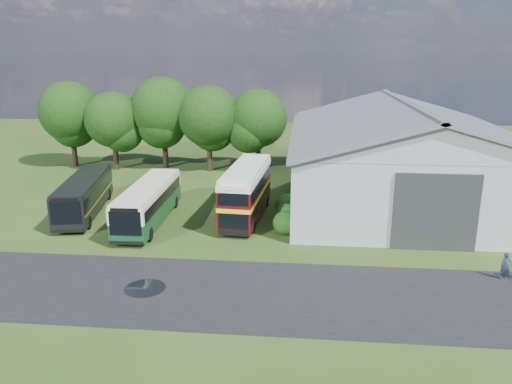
# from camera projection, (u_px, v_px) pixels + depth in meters

# --- Properties ---
(ground) EXTENTS (120.00, 120.00, 0.00)m
(ground) POSITION_uv_depth(u_px,v_px,m) (186.00, 266.00, 29.32)
(ground) COLOR #223D13
(ground) RESTS_ON ground
(asphalt_road) EXTENTS (60.00, 8.00, 0.02)m
(asphalt_road) POSITION_uv_depth(u_px,v_px,m) (228.00, 292.00, 26.17)
(asphalt_road) COLOR black
(asphalt_road) RESTS_ON ground
(puddle) EXTENTS (2.20, 2.20, 0.01)m
(puddle) POSITION_uv_depth(u_px,v_px,m) (145.00, 288.00, 26.59)
(puddle) COLOR black
(puddle) RESTS_ON ground
(storage_shed) EXTENTS (18.80, 24.80, 8.15)m
(storage_shed) POSITION_uv_depth(u_px,v_px,m) (402.00, 149.00, 42.07)
(storage_shed) COLOR gray
(storage_shed) RESTS_ON ground
(tree_left_a) EXTENTS (6.46, 6.46, 9.12)m
(tree_left_a) POSITION_uv_depth(u_px,v_px,m) (70.00, 112.00, 52.81)
(tree_left_a) COLOR black
(tree_left_a) RESTS_ON ground
(tree_left_b) EXTENTS (5.78, 5.78, 8.16)m
(tree_left_b) POSITION_uv_depth(u_px,v_px,m) (113.00, 120.00, 51.56)
(tree_left_b) COLOR black
(tree_left_b) RESTS_ON ground
(tree_mid) EXTENTS (6.80, 6.80, 9.60)m
(tree_mid) POSITION_uv_depth(u_px,v_px,m) (163.00, 110.00, 52.08)
(tree_mid) COLOR black
(tree_mid) RESTS_ON ground
(tree_right_a) EXTENTS (6.26, 6.26, 8.83)m
(tree_right_a) POSITION_uv_depth(u_px,v_px,m) (209.00, 116.00, 50.80)
(tree_right_a) COLOR black
(tree_right_a) RESTS_ON ground
(tree_right_b) EXTENTS (5.98, 5.98, 8.45)m
(tree_right_b) POSITION_uv_depth(u_px,v_px,m) (258.00, 118.00, 51.17)
(tree_right_b) COLOR black
(tree_right_b) RESTS_ON ground
(shrub_front) EXTENTS (1.70, 1.70, 1.70)m
(shrub_front) POSITION_uv_depth(u_px,v_px,m) (285.00, 233.00, 34.54)
(shrub_front) COLOR #194714
(shrub_front) RESTS_ON ground
(shrub_mid) EXTENTS (1.60, 1.60, 1.60)m
(shrub_mid) POSITION_uv_depth(u_px,v_px,m) (286.00, 224.00, 36.45)
(shrub_mid) COLOR #194714
(shrub_mid) RESTS_ON ground
(shrub_back) EXTENTS (1.80, 1.80, 1.80)m
(shrub_back) POSITION_uv_depth(u_px,v_px,m) (287.00, 215.00, 38.37)
(shrub_back) COLOR #194714
(shrub_back) RESTS_ON ground
(bus_green_single) EXTENTS (2.58, 10.38, 2.85)m
(bus_green_single) POSITION_uv_depth(u_px,v_px,m) (149.00, 203.00, 36.33)
(bus_green_single) COLOR black
(bus_green_single) RESTS_ON ground
(bus_maroon_double) EXTENTS (3.04, 9.43, 3.99)m
(bus_maroon_double) POSITION_uv_depth(u_px,v_px,m) (246.00, 192.00, 37.22)
(bus_maroon_double) COLOR black
(bus_maroon_double) RESTS_ON ground
(bus_dark_single) EXTENTS (4.19, 10.48, 2.82)m
(bus_dark_single) POSITION_uv_depth(u_px,v_px,m) (84.00, 195.00, 38.38)
(bus_dark_single) COLOR black
(bus_dark_single) RESTS_ON ground
(visitor_a) EXTENTS (0.58, 0.40, 1.55)m
(visitor_a) POSITION_uv_depth(u_px,v_px,m) (506.00, 267.00, 27.40)
(visitor_a) COLOR #1C293F
(visitor_a) RESTS_ON ground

